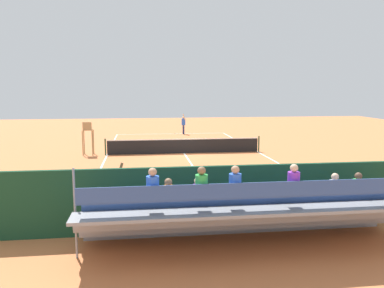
# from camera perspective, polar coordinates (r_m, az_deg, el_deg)

# --- Properties ---
(ground_plane) EXTENTS (60.00, 60.00, 0.00)m
(ground_plane) POSITION_cam_1_polar(r_m,az_deg,el_deg) (25.79, -1.17, -1.36)
(ground_plane) COLOR #D17542
(court_line_markings) EXTENTS (10.10, 22.20, 0.01)m
(court_line_markings) POSITION_cam_1_polar(r_m,az_deg,el_deg) (25.83, -1.18, -1.34)
(court_line_markings) COLOR white
(court_line_markings) RESTS_ON ground
(tennis_net) EXTENTS (10.30, 0.10, 1.07)m
(tennis_net) POSITION_cam_1_polar(r_m,az_deg,el_deg) (25.71, -1.17, -0.26)
(tennis_net) COLOR black
(tennis_net) RESTS_ON ground
(backdrop_wall) EXTENTS (18.00, 0.16, 2.00)m
(backdrop_wall) POSITION_cam_1_polar(r_m,az_deg,el_deg) (12.09, 6.30, -7.77)
(backdrop_wall) COLOR #194228
(backdrop_wall) RESTS_ON ground
(bleacher_stand) EXTENTS (9.06, 2.40, 2.48)m
(bleacher_stand) POSITION_cam_1_polar(r_m,az_deg,el_deg) (10.79, 8.47, -9.78)
(bleacher_stand) COLOR gray
(bleacher_stand) RESTS_ON ground
(umpire_chair) EXTENTS (0.67, 0.67, 2.14)m
(umpire_chair) POSITION_cam_1_polar(r_m,az_deg,el_deg) (25.85, -15.02, 1.32)
(umpire_chair) COLOR #A88456
(umpire_chair) RESTS_ON ground
(courtside_bench) EXTENTS (1.80, 0.40, 0.93)m
(courtside_bench) POSITION_cam_1_polar(r_m,az_deg,el_deg) (13.36, 12.67, -8.32)
(courtside_bench) COLOR #9E754C
(courtside_bench) RESTS_ON ground
(equipment_bag) EXTENTS (0.90, 0.36, 0.36)m
(equipment_bag) POSITION_cam_1_polar(r_m,az_deg,el_deg) (12.86, 4.94, -10.58)
(equipment_bag) COLOR #B22D2D
(equipment_bag) RESTS_ON ground
(tennis_player) EXTENTS (0.38, 0.54, 1.93)m
(tennis_player) POSITION_cam_1_polar(r_m,az_deg,el_deg) (36.23, -1.26, 3.06)
(tennis_player) COLOR navy
(tennis_player) RESTS_ON ground
(tennis_racket) EXTENTS (0.43, 0.57, 0.03)m
(tennis_racket) POSITION_cam_1_polar(r_m,az_deg,el_deg) (36.88, -2.33, 1.58)
(tennis_racket) COLOR black
(tennis_racket) RESTS_ON ground
(tennis_ball_near) EXTENTS (0.07, 0.07, 0.07)m
(tennis_ball_near) POSITION_cam_1_polar(r_m,az_deg,el_deg) (35.52, -0.95, 1.36)
(tennis_ball_near) COLOR #CCDB33
(tennis_ball_near) RESTS_ON ground
(line_judge) EXTENTS (0.41, 0.55, 1.93)m
(line_judge) POSITION_cam_1_polar(r_m,az_deg,el_deg) (12.80, -10.32, -6.86)
(line_judge) COLOR #232328
(line_judge) RESTS_ON ground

